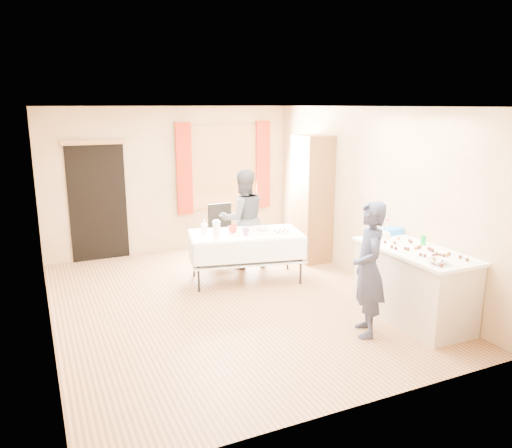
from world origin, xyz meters
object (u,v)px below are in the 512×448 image
cabinet (312,199)px  chair (224,246)px  woman (243,219)px  party_table (246,252)px  counter (413,284)px  girl (369,270)px

cabinet → chair: (-1.43, 0.46, -0.77)m
chair → woman: (0.23, -0.30, 0.51)m
party_table → woman: woman is taller
cabinet → woman: cabinet is taller
cabinet → woman: size_ratio=1.32×
party_table → chair: 0.94m
counter → girl: 0.86m
cabinet → girl: bearing=-107.8°
chair → cabinet: bearing=-19.5°
chair → woman: 0.64m
woman → counter: bearing=116.4°
counter → girl: bearing=-172.2°
cabinet → woman: bearing=172.5°
cabinet → party_table: cabinet is taller
girl → counter: bearing=121.8°
party_table → woman: 0.77m
party_table → cabinet: bearing=30.5°
chair → girl: (0.55, -3.20, 0.49)m
counter → party_table: (-1.33, 2.16, -0.01)m
woman → party_table: bearing=75.2°
party_table → counter: bearing=-46.4°
counter → chair: chair is taller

